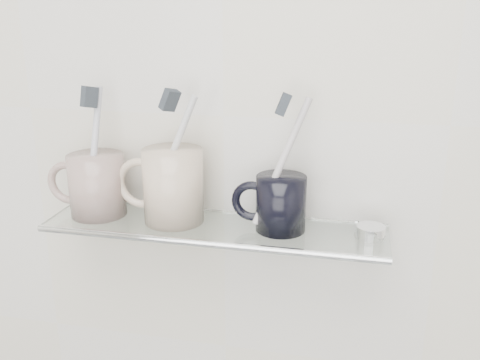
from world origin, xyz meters
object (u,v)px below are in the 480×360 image
(shelf_glass, at_px, (214,228))
(mug_left, at_px, (97,185))
(mug_right, at_px, (281,203))
(mug_center, at_px, (173,186))

(shelf_glass, xyz_separation_m, mug_left, (-0.18, 0.00, 0.05))
(shelf_glass, height_order, mug_right, mug_right)
(shelf_glass, relative_size, mug_right, 6.25)
(shelf_glass, distance_m, mug_right, 0.11)
(shelf_glass, bearing_deg, mug_center, 175.41)
(shelf_glass, height_order, mug_center, mug_center)
(mug_center, bearing_deg, shelf_glass, -9.90)
(shelf_glass, height_order, mug_left, mug_left)
(mug_left, distance_m, mug_right, 0.28)
(mug_right, bearing_deg, mug_center, -162.53)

